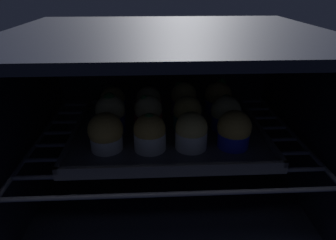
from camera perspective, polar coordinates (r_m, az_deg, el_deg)
name	(u,v)px	position (r cm, az deg, el deg)	size (l,w,h in cm)	color
oven_cavity	(167,113)	(65.04, -0.18, 1.29)	(59.00, 47.00, 37.00)	black
oven_rack	(168,136)	(62.73, 0.01, -3.12)	(54.80, 42.00, 0.80)	#444756
baking_tray	(168,131)	(62.43, 0.00, -2.15)	(38.80, 30.87, 2.20)	#4C4C51
muffin_row0_col0	(106,133)	(54.65, -11.97, -2.51)	(6.46, 6.46, 7.16)	silver
muffin_row0_col1	(150,133)	(53.54, -3.57, -2.54)	(5.89, 5.89, 7.22)	silver
muffin_row0_col2	(191,132)	(54.05, 4.55, -2.34)	(5.90, 5.90, 7.08)	silver
muffin_row0_col3	(234,130)	(55.68, 12.69, -1.99)	(6.34, 6.34, 7.16)	#1928B7
muffin_row1_col0	(111,113)	(61.35, -11.07, 1.29)	(6.11, 6.11, 8.27)	#1928B7
muffin_row1_col1	(148,113)	(60.83, -3.85, 1.28)	(5.89, 5.89, 7.70)	red
muffin_row1_col2	(187,114)	(60.71, 3.76, 1.13)	(5.92, 5.92, 7.33)	#0C8C84
muffin_row1_col3	(226,114)	(62.37, 11.15, 1.23)	(6.23, 6.23, 7.11)	#1928B7
muffin_row2_col0	(113,102)	(68.88, -10.61, 3.42)	(5.89, 5.89, 6.80)	#1928B7
muffin_row2_col1	(149,102)	(67.94, -3.79, 3.51)	(5.89, 5.89, 6.80)	red
muffin_row2_col2	(184,99)	(68.42, 3.03, 4.13)	(5.89, 5.89, 7.62)	#7A238C
muffin_row2_col3	(218,98)	(69.38, 9.69, 4.17)	(6.19, 6.19, 8.09)	#1928B7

